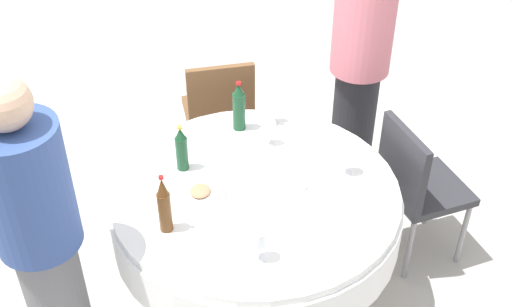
{
  "coord_description": "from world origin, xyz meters",
  "views": [
    {
      "loc": [
        -2.31,
        -0.26,
        2.7
      ],
      "look_at": [
        0.0,
        0.0,
        0.95
      ],
      "focal_mm": 45.54,
      "sensor_mm": 36.0,
      "label": 1
    }
  ],
  "objects": [
    {
      "name": "ground_plane",
      "position": [
        0.0,
        0.0,
        0.0
      ],
      "size": [
        10.0,
        10.0,
        0.0
      ],
      "primitive_type": "plane",
      "color": "#B7B2A8"
    },
    {
      "name": "dining_table",
      "position": [
        0.0,
        0.0,
        0.59
      ],
      "size": [
        1.38,
        1.38,
        0.74
      ],
      "color": "white",
      "rests_on": "ground_plane"
    },
    {
      "name": "bottle_dark_green_right",
      "position": [
        0.12,
        0.37,
        0.85
      ],
      "size": [
        0.06,
        0.06,
        0.25
      ],
      "color": "#194728",
      "rests_on": "dining_table"
    },
    {
      "name": "bottle_dark_green_rear",
      "position": [
        0.48,
        0.14,
        0.87
      ],
      "size": [
        0.07,
        0.07,
        0.28
      ],
      "color": "#194728",
      "rests_on": "dining_table"
    },
    {
      "name": "bottle_brown_far",
      "position": [
        -0.31,
        0.36,
        0.88
      ],
      "size": [
        0.06,
        0.06,
        0.29
      ],
      "color": "#593314",
      "rests_on": "dining_table"
    },
    {
      "name": "wine_glass_east",
      "position": [
        0.36,
        -0.03,
        0.83
      ],
      "size": [
        0.06,
        0.06,
        0.13
      ],
      "color": "white",
      "rests_on": "dining_table"
    },
    {
      "name": "wine_glass_near",
      "position": [
        -0.44,
        -0.06,
        0.85
      ],
      "size": [
        0.07,
        0.07,
        0.16
      ],
      "color": "white",
      "rests_on": "dining_table"
    },
    {
      "name": "wine_glass_north",
      "position": [
        0.55,
        -0.03,
        0.84
      ],
      "size": [
        0.07,
        0.07,
        0.14
      ],
      "color": "white",
      "rests_on": "dining_table"
    },
    {
      "name": "wine_glass_left",
      "position": [
        0.17,
        -0.42,
        0.85
      ],
      "size": [
        0.07,
        0.07,
        0.14
      ],
      "color": "white",
      "rests_on": "dining_table"
    },
    {
      "name": "plate_south",
      "position": [
        0.05,
        -0.13,
        0.75
      ],
      "size": [
        0.23,
        0.23,
        0.02
      ],
      "color": "white",
      "rests_on": "dining_table"
    },
    {
      "name": "plate_outer",
      "position": [
        -0.08,
        0.25,
        0.75
      ],
      "size": [
        0.24,
        0.24,
        0.04
      ],
      "color": "white",
      "rests_on": "dining_table"
    },
    {
      "name": "spoon_rear",
      "position": [
        -0.44,
        0.12,
        0.74
      ],
      "size": [
        0.12,
        0.15,
        0.0
      ],
      "primitive_type": "cube",
      "rotation": [
        0.0,
        0.0,
        5.38
      ],
      "color": "silver",
      "rests_on": "dining_table"
    },
    {
      "name": "spoon_far",
      "position": [
        -0.42,
        -0.31,
        0.74
      ],
      "size": [
        0.17,
        0.1,
        0.0
      ],
      "primitive_type": "cube",
      "rotation": [
        0.0,
        0.0,
        0.47
      ],
      "color": "silver",
      "rests_on": "dining_table"
    },
    {
      "name": "folded_napkin",
      "position": [
        0.47,
        -0.19,
        0.75
      ],
      "size": [
        0.19,
        0.19,
        0.02
      ],
      "primitive_type": "cube",
      "rotation": [
        0.0,
        0.0,
        0.28
      ],
      "color": "white",
      "rests_on": "dining_table"
    },
    {
      "name": "person_right",
      "position": [
        -0.52,
        0.82,
        0.83
      ],
      "size": [
        0.34,
        0.34,
        1.59
      ],
      "rotation": [
        0.0,
        0.0,
        0.57
      ],
      "color": "slate",
      "rests_on": "ground_plane"
    },
    {
      "name": "person_rear",
      "position": [
        0.99,
        -0.48,
        0.85
      ],
      "size": [
        0.34,
        0.34,
        1.61
      ],
      "rotation": [
        0.0,
        0.0,
        4.26
      ],
      "color": "#26262B",
      "rests_on": "ground_plane"
    },
    {
      "name": "chair_north",
      "position": [
        0.41,
        -0.8,
        0.52
      ],
      "size": [
        0.54,
        0.54,
        0.87
      ],
      "rotation": [
        0.0,
        0.0,
        3.61
      ],
      "color": "#2D2D33",
      "rests_on": "ground_plane"
    },
    {
      "name": "chair_left",
      "position": [
        0.98,
        0.34,
        0.52
      ],
      "size": [
        0.51,
        0.51,
        0.87
      ],
      "rotation": [
        0.0,
        0.0,
        -1.24
      ],
      "color": "brown",
      "rests_on": "ground_plane"
    }
  ]
}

